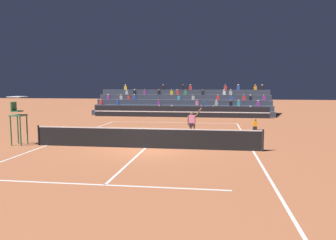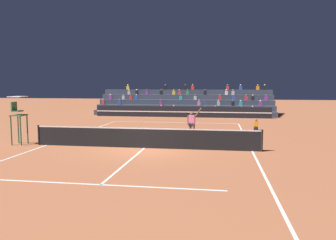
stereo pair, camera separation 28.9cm
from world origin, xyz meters
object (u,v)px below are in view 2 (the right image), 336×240
at_px(ball_kid_courtside, 256,126).
at_px(tennis_ball, 130,127).
at_px(umpire_chair, 18,114).
at_px(tennis_player, 192,124).

height_order(ball_kid_courtside, tennis_ball, ball_kid_courtside).
height_order(umpire_chair, tennis_player, umpire_chair).
bearing_deg(tennis_player, umpire_chair, -163.39).
bearing_deg(umpire_chair, tennis_ball, 62.05).
height_order(umpire_chair, tennis_ball, umpire_chair).
bearing_deg(umpire_chair, ball_kid_courtside, 29.98).
bearing_deg(ball_kid_courtside, tennis_ball, 179.94).
bearing_deg(tennis_player, ball_kid_courtside, 50.06).
height_order(tennis_player, tennis_ball, tennis_player).
xyz_separation_m(tennis_player, tennis_ball, (-5.23, 5.08, -0.95)).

